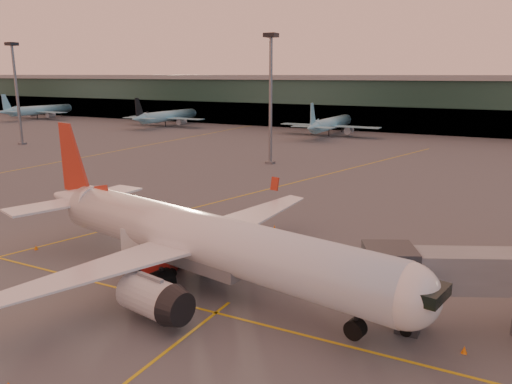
% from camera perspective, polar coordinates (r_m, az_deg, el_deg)
% --- Properties ---
extents(ground, '(600.00, 600.00, 0.00)m').
position_cam_1_polar(ground, '(38.70, -15.21, -14.62)').
color(ground, '#4C4F54').
rests_on(ground, ground).
extents(taxi_markings, '(100.12, 173.00, 0.01)m').
position_cam_1_polar(taxi_markings, '(77.94, 3.10, 0.07)').
color(taxi_markings, gold).
rests_on(taxi_markings, ground).
extents(terminal, '(400.00, 20.00, 17.60)m').
position_cam_1_polar(terminal, '(168.41, 19.57, 9.47)').
color(terminal, '#19382D').
rests_on(terminal, ground).
extents(mast_west_far, '(2.40, 2.40, 25.60)m').
position_cam_1_polar(mast_west_far, '(143.16, -25.72, 10.84)').
color(mast_west_far, slate).
rests_on(mast_west_far, ground).
extents(mast_west_near, '(2.40, 2.40, 25.60)m').
position_cam_1_polar(mast_west_near, '(100.78, 1.69, 11.62)').
color(mast_west_near, slate).
rests_on(mast_west_near, ground).
extents(distant_aircraft_row, '(350.00, 34.00, 13.00)m').
position_cam_1_polar(distant_aircraft_row, '(144.36, 22.18, 5.23)').
color(distant_aircraft_row, '#82C5D9').
rests_on(distant_aircraft_row, ground).
extents(main_airplane, '(42.51, 38.60, 12.90)m').
position_cam_1_polar(main_airplane, '(42.87, -7.07, -5.33)').
color(main_airplane, white).
rests_on(main_airplane, ground).
extents(catering_truck, '(5.96, 3.76, 4.29)m').
position_cam_1_polar(catering_truck, '(46.90, -11.39, -6.11)').
color(catering_truck, maroon).
rests_on(catering_truck, ground).
extents(cone_nose, '(0.40, 0.40, 0.51)m').
position_cam_1_polar(cone_nose, '(36.85, 22.70, -16.30)').
color(cone_nose, orange).
rests_on(cone_nose, ground).
extents(cone_tail, '(0.38, 0.38, 0.49)m').
position_cam_1_polar(cone_tail, '(57.03, -23.85, -5.83)').
color(cone_tail, orange).
rests_on(cone_tail, ground).
extents(cone_wing_left, '(0.41, 0.41, 0.52)m').
position_cam_1_polar(cone_wing_left, '(58.92, 2.12, -4.05)').
color(cone_wing_left, orange).
rests_on(cone_wing_left, ground).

